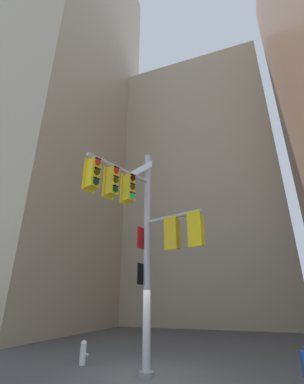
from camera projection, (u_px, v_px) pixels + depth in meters
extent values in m
plane|color=#474749|center=(146.00, 378.00, 7.96)|extent=(120.00, 120.00, 0.00)
cube|color=tan|center=(50.00, 99.00, 30.80)|extent=(15.64, 15.64, 48.21)
cube|color=tan|center=(201.00, 196.00, 34.03)|extent=(17.00, 17.00, 29.34)
cylinder|color=#B2B2B5|center=(147.00, 250.00, 9.44)|extent=(0.25, 0.25, 7.74)
cylinder|color=gray|center=(146.00, 375.00, 7.99)|extent=(0.45, 0.45, 0.16)
cylinder|color=#B2B2B5|center=(121.00, 169.00, 9.45)|extent=(1.17, 2.76, 0.14)
cylinder|color=#B2B2B5|center=(173.00, 217.00, 9.16)|extent=(2.23, 0.86, 0.14)
cube|color=yellow|center=(125.00, 190.00, 9.64)|extent=(0.20, 0.46, 1.14)
cube|color=yellow|center=(129.00, 188.00, 9.53)|extent=(0.44, 0.44, 1.00)
cylinder|color=#360605|center=(133.00, 178.00, 9.54)|extent=(0.13, 0.21, 0.20)
cube|color=black|center=(133.00, 175.00, 9.58)|extent=(0.15, 0.23, 0.02)
cylinder|color=#3C2C06|center=(133.00, 187.00, 9.40)|extent=(0.13, 0.21, 0.20)
cube|color=black|center=(133.00, 184.00, 9.45)|extent=(0.15, 0.23, 0.02)
cylinder|color=#19C672|center=(132.00, 196.00, 9.27)|extent=(0.13, 0.21, 0.20)
cube|color=black|center=(133.00, 193.00, 9.31)|extent=(0.15, 0.23, 0.02)
cube|color=yellow|center=(109.00, 183.00, 9.08)|extent=(0.20, 0.46, 1.14)
cube|color=yellow|center=(112.00, 181.00, 8.97)|extent=(0.44, 0.44, 1.00)
cylinder|color=red|center=(117.00, 171.00, 8.98)|extent=(0.13, 0.21, 0.20)
cube|color=black|center=(117.00, 167.00, 9.02)|extent=(0.15, 0.23, 0.02)
cylinder|color=#3C2C06|center=(116.00, 180.00, 8.85)|extent=(0.13, 0.21, 0.20)
cube|color=black|center=(116.00, 177.00, 8.89)|extent=(0.15, 0.23, 0.02)
cylinder|color=#06311C|center=(116.00, 189.00, 8.71)|extent=(0.13, 0.21, 0.20)
cube|color=black|center=(116.00, 186.00, 8.76)|extent=(0.15, 0.23, 0.02)
cube|color=yellow|center=(90.00, 175.00, 8.53)|extent=(0.20, 0.46, 1.14)
cube|color=yellow|center=(93.00, 174.00, 8.41)|extent=(0.44, 0.44, 1.00)
cylinder|color=red|center=(98.00, 162.00, 8.42)|extent=(0.13, 0.21, 0.20)
cube|color=black|center=(98.00, 159.00, 8.47)|extent=(0.15, 0.23, 0.02)
cylinder|color=#3C2C06|center=(97.00, 172.00, 8.29)|extent=(0.13, 0.21, 0.20)
cube|color=black|center=(98.00, 168.00, 8.33)|extent=(0.15, 0.23, 0.02)
cylinder|color=#06311C|center=(96.00, 182.00, 8.16)|extent=(0.13, 0.21, 0.20)
cube|color=black|center=(97.00, 178.00, 8.20)|extent=(0.15, 0.23, 0.02)
cube|color=gold|center=(170.00, 233.00, 8.80)|extent=(0.46, 0.18, 1.14)
cube|color=gold|center=(173.00, 234.00, 8.93)|extent=(0.43, 0.43, 1.00)
cylinder|color=red|center=(176.00, 225.00, 9.21)|extent=(0.21, 0.12, 0.20)
cube|color=black|center=(176.00, 222.00, 9.26)|extent=(0.23, 0.14, 0.02)
cylinder|color=#3C2C06|center=(176.00, 235.00, 9.08)|extent=(0.21, 0.12, 0.20)
cube|color=black|center=(176.00, 231.00, 9.13)|extent=(0.23, 0.14, 0.02)
cylinder|color=#06311C|center=(177.00, 245.00, 8.94)|extent=(0.21, 0.12, 0.20)
cube|color=black|center=(177.00, 241.00, 8.99)|extent=(0.23, 0.14, 0.02)
cube|color=yellow|center=(194.00, 228.00, 8.27)|extent=(0.46, 0.18, 1.14)
cube|color=yellow|center=(197.00, 230.00, 8.40)|extent=(0.43, 0.43, 1.00)
cylinder|color=#360605|center=(199.00, 220.00, 8.68)|extent=(0.21, 0.12, 0.20)
cube|color=black|center=(199.00, 217.00, 8.73)|extent=(0.23, 0.14, 0.02)
cylinder|color=#3C2C06|center=(200.00, 231.00, 8.55)|extent=(0.21, 0.12, 0.20)
cube|color=black|center=(200.00, 227.00, 8.60)|extent=(0.23, 0.14, 0.02)
cylinder|color=#19C672|center=(201.00, 241.00, 8.41)|extent=(0.21, 0.12, 0.20)
cube|color=black|center=(201.00, 238.00, 8.46)|extent=(0.23, 0.14, 0.02)
cube|color=white|center=(141.00, 169.00, 10.42)|extent=(1.15, 0.62, 0.28)
cube|color=#19479E|center=(141.00, 169.00, 10.42)|extent=(1.11, 0.60, 0.24)
cube|color=red|center=(142.00, 238.00, 9.72)|extent=(0.15, 0.63, 0.80)
cube|color=white|center=(142.00, 238.00, 9.72)|extent=(0.14, 0.59, 0.76)
cube|color=black|center=(141.00, 274.00, 9.21)|extent=(0.06, 0.60, 0.72)
cube|color=white|center=(141.00, 274.00, 9.21)|extent=(0.06, 0.56, 0.68)
cylinder|color=silver|center=(83.00, 355.00, 9.58)|extent=(0.22, 0.22, 0.63)
sphere|color=silver|center=(84.00, 344.00, 9.72)|extent=(0.23, 0.23, 0.23)
cylinder|color=silver|center=(87.00, 355.00, 9.54)|extent=(0.10, 0.09, 0.09)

